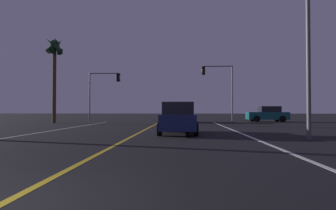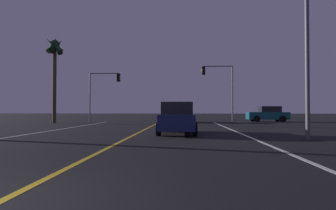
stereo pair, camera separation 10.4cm
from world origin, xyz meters
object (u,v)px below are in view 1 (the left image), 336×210
Objects in this scene: traffic_light_near_right at (218,80)px; palm_tree_left_mid at (54,54)px; car_lead_same_lane at (178,119)px; traffic_light_near_left at (105,85)px; car_ahead_far at (177,114)px; car_crossing_side at (268,114)px; street_lamp_right_near at (293,30)px.

palm_tree_left_mid is (-16.43, -2.96, 2.39)m from traffic_light_near_right.
car_lead_same_lane is 17.09m from traffic_light_near_left.
traffic_light_near_left reaches higher than car_ahead_far.
car_lead_same_lane is at bearing -178.61° from car_ahead_far.
traffic_light_near_right reaches higher than car_ahead_far.
car_lead_same_lane is 1.00× the size of car_crossing_side.
street_lamp_right_near reaches higher than car_ahead_far.
traffic_light_near_right is (-5.53, -1.23, 3.61)m from car_crossing_side.
palm_tree_left_mid reaches higher than traffic_light_near_left.
traffic_light_near_right is (4.33, 0.39, 3.61)m from car_ahead_far.
palm_tree_left_mid is at bearing 46.85° from car_lead_same_lane.
car_crossing_side is 23.16m from palm_tree_left_mid.
car_ahead_far is at bearing 1.39° from car_lead_same_lane.
car_crossing_side is at bearing -167.48° from traffic_light_near_right.
car_lead_same_lane and car_crossing_side have the same top height.
traffic_light_near_left is (-17.76, -1.23, 3.16)m from car_crossing_side.
traffic_light_near_left is (-7.90, 0.39, 3.16)m from car_ahead_far.
street_lamp_right_near is (5.01, -2.83, 3.91)m from car_lead_same_lane.
palm_tree_left_mid is at bearing -144.84° from traffic_light_near_left.
street_lamp_right_near is at bearing 93.37° from traffic_light_near_right.
street_lamp_right_near is (1.03, -17.47, 0.31)m from traffic_light_near_right.
car_crossing_side is 0.81× the size of traffic_light_near_left.
palm_tree_left_mid reaches higher than traffic_light_near_right.
car_crossing_side is 18.08m from traffic_light_near_left.
car_ahead_far is 0.59× the size of street_lamp_right_near.
car_ahead_far is 0.81× the size of traffic_light_near_left.
traffic_light_near_right reaches higher than traffic_light_near_left.
traffic_light_near_right is 16.87m from palm_tree_left_mid.
palm_tree_left_mid is (-4.20, -2.96, 2.84)m from traffic_light_near_left.
car_lead_same_lane is 0.81× the size of traffic_light_near_left.
traffic_light_near_left is (-8.25, 14.63, 3.16)m from car_lead_same_lane.
street_lamp_right_near is (-4.51, -18.69, 3.91)m from car_crossing_side.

